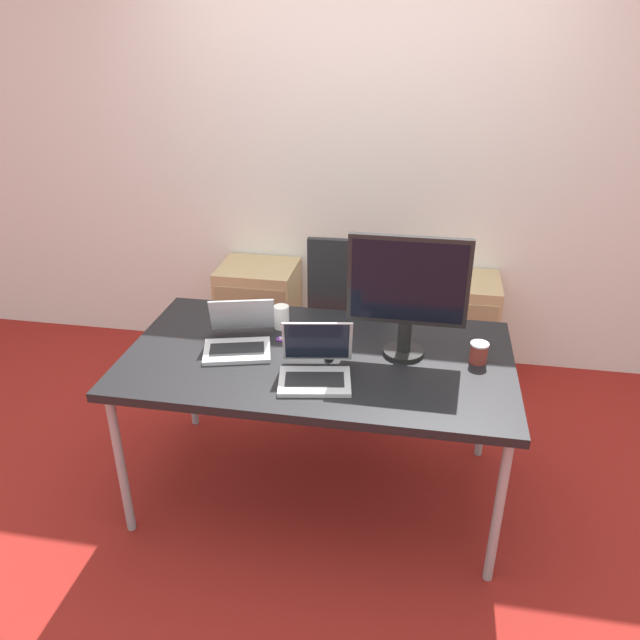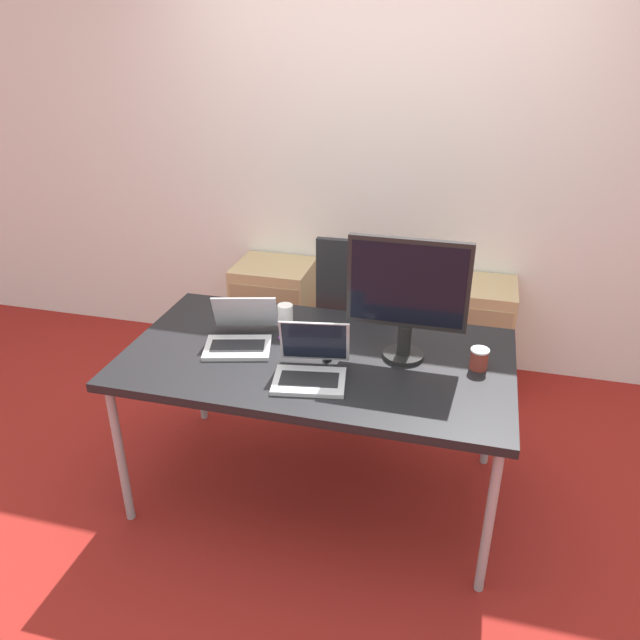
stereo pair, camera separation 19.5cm
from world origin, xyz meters
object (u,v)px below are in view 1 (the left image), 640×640
at_px(cabinet_left, 259,313).
at_px(laptop_right, 316,367).
at_px(laptop_left, 239,338).
at_px(coffee_cup_brown, 479,353).
at_px(cabinet_right, 455,329).
at_px(coffee_cup_white, 281,317).
at_px(mouse, 330,355).
at_px(office_chair, 351,340).
at_px(monitor, 407,291).

relative_size(cabinet_left, laptop_right, 2.03).
bearing_deg(laptop_left, coffee_cup_brown, 2.82).
bearing_deg(cabinet_right, coffee_cup_white, -131.56).
bearing_deg(mouse, laptop_right, -100.92).
xyz_separation_m(cabinet_right, coffee_cup_brown, (0.04, -1.17, 0.48)).
xyz_separation_m(office_chair, cabinet_right, (0.62, 0.41, -0.08)).
distance_m(cabinet_left, laptop_left, 1.34).
xyz_separation_m(cabinet_right, laptop_left, (-1.03, -1.22, 0.48)).
distance_m(office_chair, cabinet_left, 0.79).
bearing_deg(monitor, cabinet_right, 76.04).
distance_m(cabinet_left, coffee_cup_brown, 1.83).
relative_size(monitor, coffee_cup_white, 4.86).
xyz_separation_m(laptop_right, coffee_cup_white, (-0.25, 0.42, 0.01)).
distance_m(laptop_right, monitor, 0.51).
xyz_separation_m(office_chair, cabinet_left, (-0.67, 0.41, -0.08)).
distance_m(office_chair, coffee_cup_brown, 1.07).
height_order(office_chair, cabinet_left, office_chair).
distance_m(office_chair, monitor, 1.04).
bearing_deg(laptop_right, office_chair, 88.76).
bearing_deg(cabinet_right, coffee_cup_brown, -88.14).
height_order(cabinet_left, laptop_left, laptop_left).
bearing_deg(laptop_right, mouse, 79.08).
xyz_separation_m(laptop_left, mouse, (0.42, -0.03, -0.03)).
bearing_deg(office_chair, cabinet_left, 148.30).
bearing_deg(laptop_right, coffee_cup_brown, 20.39).
height_order(office_chair, cabinet_right, office_chair).
height_order(laptop_left, coffee_cup_white, laptop_left).
relative_size(cabinet_right, coffee_cup_white, 5.93).
bearing_deg(laptop_right, cabinet_right, 65.83).
xyz_separation_m(cabinet_left, mouse, (0.68, -1.25, 0.45)).
bearing_deg(coffee_cup_brown, laptop_left, -177.18).
xyz_separation_m(cabinet_right, monitor, (-0.29, -1.15, 0.74)).
height_order(monitor, coffee_cup_white, monitor).
bearing_deg(cabinet_right, cabinet_left, 180.00).
height_order(cabinet_left, monitor, monitor).
bearing_deg(cabinet_right, office_chair, -146.16).
relative_size(cabinet_left, monitor, 1.22).
distance_m(office_chair, laptop_right, 1.08).
bearing_deg(cabinet_left, coffee_cup_brown, -41.50).
bearing_deg(cabinet_right, monitor, -103.96).
distance_m(cabinet_right, laptop_right, 1.63).
xyz_separation_m(monitor, mouse, (-0.32, -0.10, -0.29)).
bearing_deg(coffee_cup_brown, office_chair, 130.82).
height_order(cabinet_right, laptop_left, laptop_left).
height_order(office_chair, coffee_cup_brown, office_chair).
relative_size(office_chair, cabinet_right, 1.63).
distance_m(coffee_cup_white, coffee_cup_brown, 0.94).
height_order(laptop_left, monitor, monitor).
height_order(laptop_right, mouse, laptop_right).
bearing_deg(monitor, coffee_cup_brown, -2.63).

